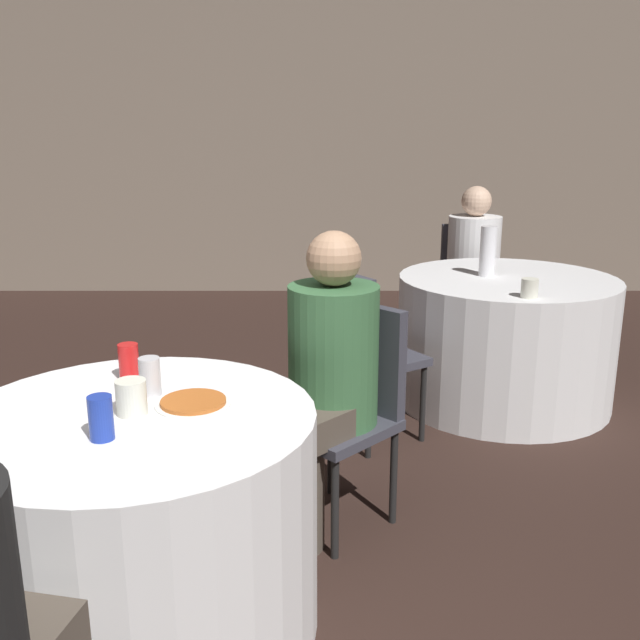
{
  "coord_description": "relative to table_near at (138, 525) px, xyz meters",
  "views": [
    {
      "loc": [
        0.66,
        -1.97,
        1.54
      ],
      "look_at": [
        0.67,
        0.64,
        0.83
      ],
      "focal_mm": 40.0,
      "sensor_mm": 36.0,
      "label": 1
    }
  ],
  "objects": [
    {
      "name": "cup_far",
      "position": [
        1.57,
        1.46,
        0.41
      ],
      "size": [
        0.08,
        0.08,
        0.1
      ],
      "color": "silver",
      "rests_on": "table_far"
    },
    {
      "name": "person_white_shirt",
      "position": [
        1.59,
        2.81,
        0.23
      ],
      "size": [
        0.36,
        0.52,
        1.15
      ],
      "rotation": [
        0.0,
        0.0,
        -3.14
      ],
      "color": "black",
      "rests_on": "ground_plane"
    },
    {
      "name": "table_near",
      "position": [
        0.0,
        0.0,
        0.0
      ],
      "size": [
        1.07,
        1.07,
        0.73
      ],
      "color": "white",
      "rests_on": "ground_plane"
    },
    {
      "name": "soda_can_red",
      "position": [
        -0.09,
        0.3,
        0.42
      ],
      "size": [
        0.07,
        0.07,
        0.12
      ],
      "color": "red",
      "rests_on": "table_near"
    },
    {
      "name": "ground_plane",
      "position": [
        -0.11,
        0.04,
        -0.36
      ],
      "size": [
        16.0,
        16.0,
        0.0
      ],
      "primitive_type": "plane",
      "color": "black"
    },
    {
      "name": "person_green_jacket",
      "position": [
        0.55,
        0.57,
        0.23
      ],
      "size": [
        0.47,
        0.48,
        1.18
      ],
      "rotation": [
        0.0,
        0.0,
        -3.91
      ],
      "color": "#4C4238",
      "rests_on": "ground_plane"
    },
    {
      "name": "wall_back",
      "position": [
        -0.11,
        4.81,
        1.04
      ],
      "size": [
        16.0,
        0.06,
        2.8
      ],
      "color": "gray",
      "rests_on": "ground_plane"
    },
    {
      "name": "soda_can_silver",
      "position": [
        0.02,
        0.16,
        0.42
      ],
      "size": [
        0.07,
        0.07,
        0.12
      ],
      "color": "silver",
      "rests_on": "table_near"
    },
    {
      "name": "chair_far_north",
      "position": [
        1.59,
        2.96,
        0.16
      ],
      "size": [
        0.4,
        0.41,
        0.87
      ],
      "rotation": [
        0.0,
        0.0,
        -3.14
      ],
      "color": "#383842",
      "rests_on": "ground_plane"
    },
    {
      "name": "table_far",
      "position": [
        1.59,
        1.94,
        0.0
      ],
      "size": [
        1.21,
        1.21,
        0.73
      ],
      "color": "white",
      "rests_on": "ground_plane"
    },
    {
      "name": "chair_near_northeast",
      "position": [
        0.66,
        0.68,
        0.16
      ],
      "size": [
        0.57,
        0.57,
        0.87
      ],
      "rotation": [
        0.0,
        0.0,
        -3.91
      ],
      "color": "#383842",
      "rests_on": "ground_plane"
    },
    {
      "name": "cup_near",
      "position": [
        -0.0,
        0.0,
        0.41
      ],
      "size": [
        0.09,
        0.09,
        0.1
      ],
      "color": "silver",
      "rests_on": "table_near"
    },
    {
      "name": "bottle_far",
      "position": [
        1.48,
        1.99,
        0.5
      ],
      "size": [
        0.09,
        0.09,
        0.28
      ],
      "color": "white",
      "rests_on": "table_far"
    },
    {
      "name": "soda_can_blue",
      "position": [
        -0.04,
        -0.17,
        0.42
      ],
      "size": [
        0.07,
        0.07,
        0.12
      ],
      "color": "#1E38A5",
      "rests_on": "table_near"
    },
    {
      "name": "chair_far_southwest",
      "position": [
        0.75,
        1.38,
        0.16
      ],
      "size": [
        0.55,
        0.55,
        0.87
      ],
      "rotation": [
        0.0,
        0.0,
        -0.99
      ],
      "color": "#383842",
      "rests_on": "ground_plane"
    },
    {
      "name": "pizza_plate_near",
      "position": [
        0.16,
        0.07,
        0.37
      ],
      "size": [
        0.23,
        0.23,
        0.02
      ],
      "color": "white",
      "rests_on": "table_near"
    }
  ]
}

